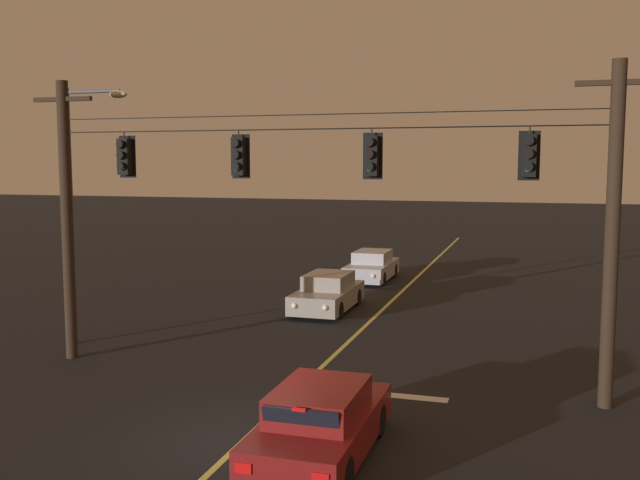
# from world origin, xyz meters

# --- Properties ---
(ground_plane) EXTENTS (180.00, 180.00, 0.00)m
(ground_plane) POSITION_xyz_m (0.00, 0.00, 0.00)
(ground_plane) COLOR black
(lane_centre_stripe) EXTENTS (0.14, 60.00, 0.01)m
(lane_centre_stripe) POSITION_xyz_m (0.00, 10.32, 0.00)
(lane_centre_stripe) COLOR #D1C64C
(lane_centre_stripe) RESTS_ON ground
(stop_bar_paint) EXTENTS (3.40, 0.36, 0.01)m
(stop_bar_paint) POSITION_xyz_m (1.90, 3.72, 0.00)
(stop_bar_paint) COLOR silver
(stop_bar_paint) RESTS_ON ground
(signal_span_assembly) EXTENTS (15.86, 0.32, 7.71)m
(signal_span_assembly) POSITION_xyz_m (0.00, 4.32, 4.00)
(signal_span_assembly) COLOR #2D2116
(signal_span_assembly) RESTS_ON ground
(traffic_light_leftmost) EXTENTS (0.48, 0.41, 1.22)m
(traffic_light_leftmost) POSITION_xyz_m (-5.15, 4.30, 5.65)
(traffic_light_leftmost) COLOR black
(traffic_light_left_inner) EXTENTS (0.48, 0.41, 1.22)m
(traffic_light_left_inner) POSITION_xyz_m (-1.85, 4.30, 5.65)
(traffic_light_left_inner) COLOR black
(traffic_light_centre) EXTENTS (0.48, 0.41, 1.22)m
(traffic_light_centre) POSITION_xyz_m (1.59, 4.30, 5.65)
(traffic_light_centre) COLOR black
(traffic_light_right_inner) EXTENTS (0.48, 0.41, 1.22)m
(traffic_light_right_inner) POSITION_xyz_m (5.22, 4.30, 5.65)
(traffic_light_right_inner) COLOR black
(car_waiting_near_lane) EXTENTS (1.80, 4.33, 1.39)m
(car_waiting_near_lane) POSITION_xyz_m (1.69, -0.20, 0.65)
(car_waiting_near_lane) COLOR maroon
(car_waiting_near_lane) RESTS_ON ground
(car_oncoming_lead) EXTENTS (1.80, 4.42, 1.39)m
(car_oncoming_lead) POSITION_xyz_m (-1.93, 12.64, 0.65)
(car_oncoming_lead) COLOR gray
(car_oncoming_lead) RESTS_ON ground
(car_oncoming_trailing) EXTENTS (1.80, 4.42, 1.39)m
(car_oncoming_trailing) POSITION_xyz_m (-1.88, 19.80, 0.65)
(car_oncoming_trailing) COLOR #A5A5AD
(car_oncoming_trailing) RESTS_ON ground
(street_lamp_corner) EXTENTS (2.11, 0.30, 7.66)m
(street_lamp_corner) POSITION_xyz_m (-7.61, 5.73, 4.63)
(street_lamp_corner) COLOR #4C4F54
(street_lamp_corner) RESTS_ON ground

